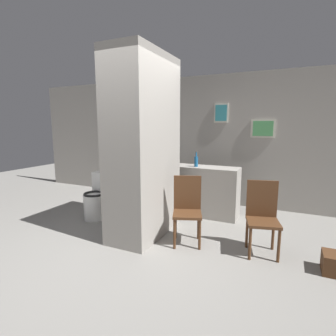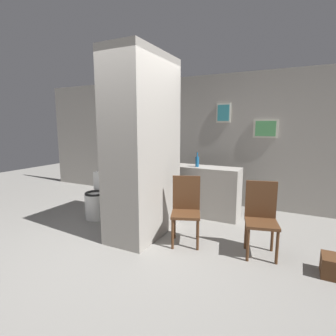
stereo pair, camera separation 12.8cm
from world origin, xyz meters
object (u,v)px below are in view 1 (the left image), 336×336
object	(u,v)px
chair_near_pillar	(187,207)
chair_by_doorway	(262,215)
toilet	(97,199)
bicycle	(157,188)
bottle_tall	(196,161)

from	to	relation	value
chair_near_pillar	chair_by_doorway	distance (m)	0.98
toilet	bicycle	size ratio (longest dim) A/B	0.46
bottle_tall	chair_by_doorway	bearing A→B (deg)	-38.62
chair_near_pillar	bicycle	xyz separation A→B (m)	(-1.14, 1.28, -0.13)
toilet	chair_near_pillar	distance (m)	1.78
toilet	chair_near_pillar	world-z (taller)	chair_near_pillar
toilet	bottle_tall	size ratio (longest dim) A/B	2.87
chair_near_pillar	chair_by_doorway	world-z (taller)	same
chair_by_doorway	bottle_tall	distance (m)	1.64
toilet	chair_by_doorway	size ratio (longest dim) A/B	0.86
chair_near_pillar	bottle_tall	world-z (taller)	bottle_tall
bicycle	chair_near_pillar	bearing A→B (deg)	-48.33
chair_by_doorway	bicycle	world-z (taller)	chair_by_doorway
chair_near_pillar	chair_by_doorway	size ratio (longest dim) A/B	1.00
chair_by_doorway	bottle_tall	bearing A→B (deg)	126.95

